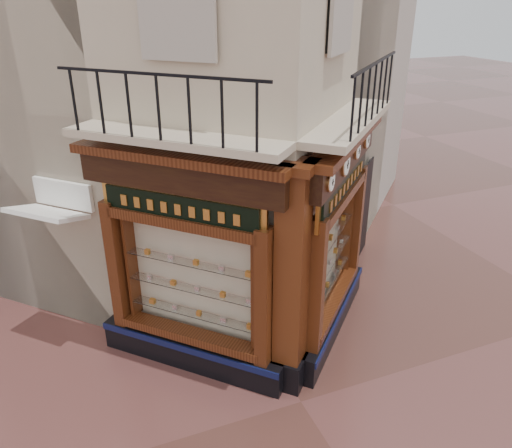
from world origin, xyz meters
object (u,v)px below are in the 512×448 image
clock_a (330,182)px  clock_c (357,151)px  corner_pilaster (291,286)px  signboard_left (180,208)px  clock_d (367,140)px  signboard_right (344,184)px  clock_b (346,164)px  awning (70,336)px

clock_a → clock_c: clock_a is taller
clock_a → corner_pilaster: bearing=129.2°
signboard_left → clock_d: bearing=-124.2°
clock_a → signboard_left: 2.33m
clock_d → signboard_left: 3.91m
signboard_right → clock_b: bearing=-167.4°
awning → clock_c: bearing=-151.7°
clock_b → signboard_right: size_ratio=0.18×
signboard_left → signboard_right: signboard_right is taller
signboard_left → clock_b: bearing=-144.1°
clock_d → signboard_left: size_ratio=0.16×
corner_pilaster → awning: corner_pilaster is taller
clock_b → signboard_right: bearing=12.6°
corner_pilaster → awning: bearing=96.5°
clock_a → signboard_left: size_ratio=0.15×
clock_b → clock_d: size_ratio=1.20×
clock_d → awning: (-5.79, 0.99, -3.62)m
awning → signboard_left: 4.06m
clock_b → clock_d: clock_b is taller
corner_pilaster → clock_d: size_ratio=11.66×
clock_b → clock_c: clock_b is taller
clock_d → awning: size_ratio=0.27×
corner_pilaster → clock_b: size_ratio=9.75×
clock_c → awning: size_ratio=0.24×
clock_d → clock_b: bearing=-180.0°
corner_pilaster → clock_c: (1.77, 1.17, 1.67)m
awning → signboard_right: bearing=-154.3°
clock_b → awning: (-4.63, 2.15, -3.62)m
corner_pilaster → signboard_right: corner_pilaster is taller
clock_d → signboard_left: bearing=145.8°
clock_c → signboard_left: (-3.23, -0.16, -0.52)m
clock_c → clock_d: bearing=-0.0°
clock_a → clock_c: size_ratio=1.01×
clock_c → clock_b: bearing=-180.0°
clock_b → clock_c: bearing=0.0°
clock_c → clock_d: 0.81m
clock_a → awning: bearing=100.0°
clock_a → signboard_right: 1.50m
signboard_left → signboard_right: size_ratio=0.93×
awning → corner_pilaster: bearing=-173.5°
clock_b → signboard_right: 0.72m
clock_d → signboard_right: bearing=174.5°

